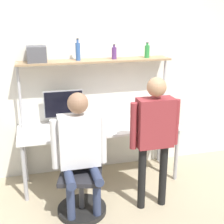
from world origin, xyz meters
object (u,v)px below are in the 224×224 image
object	(u,v)px
monitor	(64,106)
cell_phone	(93,132)
bottle_purple	(114,53)
laptop	(75,128)
person_standing	(155,128)
storage_box	(37,54)
office_chair	(82,187)
bottle_blue	(78,51)
person_seated	(80,145)
bottle_green	(147,51)

from	to	relation	value
monitor	cell_phone	bearing A→B (deg)	-51.90
cell_phone	bottle_purple	world-z (taller)	bottle_purple
laptop	person_standing	xyz separation A→B (m)	(0.80, -0.63, 0.16)
storage_box	office_chair	bearing A→B (deg)	-66.16
cell_phone	office_chair	xyz separation A→B (m)	(-0.24, -0.46, -0.48)
bottle_blue	laptop	bearing A→B (deg)	-110.28
person_seated	laptop	bearing A→B (deg)	87.60
bottle_green	bottle_blue	bearing A→B (deg)	-180.00
person_standing	person_seated	bearing A→B (deg)	174.45
cell_phone	person_standing	size ratio (longest dim) A/B	0.10
cell_phone	bottle_blue	distance (m)	1.03
person_standing	bottle_purple	size ratio (longest dim) A/B	8.30
office_chair	person_seated	distance (m)	0.55
office_chair	bottle_green	size ratio (longest dim) A/B	4.71
cell_phone	storage_box	xyz separation A→B (m)	(-0.61, 0.38, 0.94)
bottle_purple	monitor	bearing A→B (deg)	178.50
person_seated	bottle_blue	xyz separation A→B (m)	(0.15, 0.88, 0.88)
bottle_purple	storage_box	distance (m)	0.98
monitor	bottle_blue	xyz separation A→B (m)	(0.21, -0.02, 0.71)
office_chair	storage_box	distance (m)	1.68
monitor	person_seated	size ratio (longest dim) A/B	0.37
person_seated	monitor	bearing A→B (deg)	93.96
person_standing	storage_box	bearing A→B (deg)	140.80
bottle_green	storage_box	distance (m)	1.43
bottle_blue	bottle_purple	distance (m)	0.47
cell_phone	bottle_green	size ratio (longest dim) A/B	0.74
monitor	office_chair	xyz separation A→B (m)	(0.07, -0.86, -0.73)
office_chair	cell_phone	bearing A→B (deg)	62.73
cell_phone	storage_box	distance (m)	1.18
monitor	bottle_purple	distance (m)	0.95
cell_phone	person_seated	world-z (taller)	person_seated
cell_phone	person_seated	distance (m)	0.57
monitor	person_standing	bearing A→B (deg)	-48.01
bottle_blue	monitor	bearing A→B (deg)	175.11
cell_phone	bottle_blue	bearing A→B (deg)	105.12
cell_phone	person_seated	xyz separation A→B (m)	(-0.25, -0.51, 0.07)
laptop	storage_box	size ratio (longest dim) A/B	1.25
person_standing	office_chair	bearing A→B (deg)	171.34
monitor	storage_box	xyz separation A→B (m)	(-0.30, -0.02, 0.69)
person_standing	bottle_green	world-z (taller)	bottle_green
storage_box	person_seated	bearing A→B (deg)	-67.81
person_seated	storage_box	xyz separation A→B (m)	(-0.36, 0.88, 0.86)
person_standing	monitor	bearing A→B (deg)	131.99
monitor	laptop	bearing A→B (deg)	-76.30
laptop	person_seated	size ratio (longest dim) A/B	0.21
laptop	cell_phone	xyz separation A→B (m)	(0.23, -0.05, -0.05)
monitor	bottle_green	xyz separation A→B (m)	(1.14, -0.02, 0.67)
bottle_blue	bottle_green	distance (m)	0.93
cell_phone	storage_box	size ratio (longest dim) A/B	0.65
monitor	person_standing	xyz separation A→B (m)	(0.88, -0.98, -0.04)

